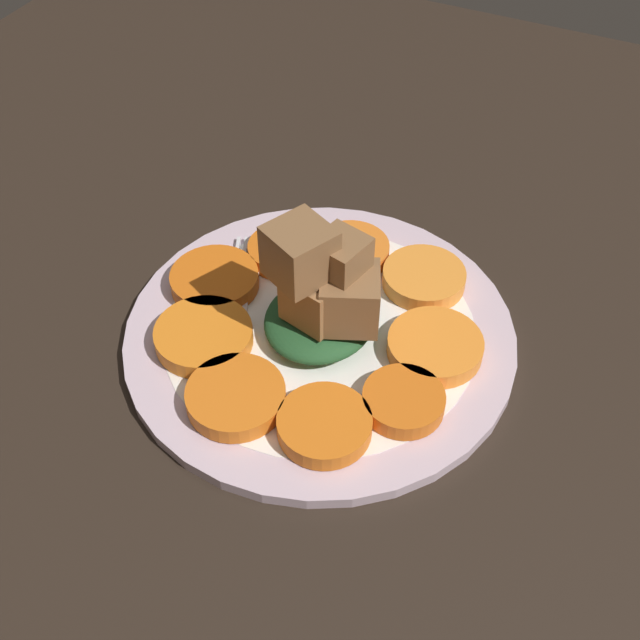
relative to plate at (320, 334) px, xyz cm
name	(u,v)px	position (x,y,z in cm)	size (l,w,h in cm)	color
table_slab	(320,347)	(0.00, 0.00, -1.52)	(120.00, 120.00, 2.00)	black
plate	(320,334)	(0.00, 0.00, 0.00)	(30.65, 30.65, 1.05)	silver
carrot_slice_0	(283,251)	(-6.19, -6.46, 1.27)	(6.02, 6.02, 1.38)	orange
carrot_slice_1	(215,280)	(-0.59, -9.88, 1.27)	(7.25, 7.25, 1.38)	orange
carrot_slice_2	(204,336)	(5.13, -7.42, 1.27)	(7.56, 7.56, 1.38)	orange
carrot_slice_3	(236,397)	(9.18, -2.25, 1.27)	(7.20, 7.20, 1.38)	orange
carrot_slice_4	(324,425)	(8.66, 4.52, 1.27)	(6.67, 6.67, 1.38)	orange
carrot_slice_5	(403,401)	(4.33, 8.69, 1.27)	(5.94, 5.94, 1.38)	orange
carrot_slice_6	(435,346)	(-1.57, 8.91, 1.27)	(7.27, 7.27, 1.38)	orange
carrot_slice_7	(424,278)	(-8.30, 5.48, 1.27)	(6.82, 6.82, 1.38)	orange
carrot_slice_8	(351,251)	(-8.76, -1.30, 1.27)	(6.49, 6.49, 1.38)	orange
center_pile	(324,296)	(0.22, 0.45, 4.60)	(9.42, 9.49, 10.59)	#235128
fork	(240,312)	(1.26, -6.49, 0.78)	(17.92, 9.11, 0.40)	silver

